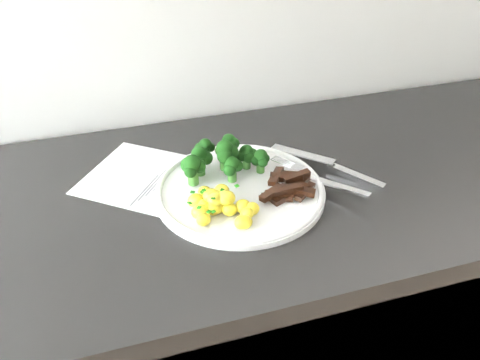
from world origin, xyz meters
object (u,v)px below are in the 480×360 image
Objects in this scene: broccoli at (222,156)px; knife at (340,170)px; plate at (240,190)px; beef_strips at (288,187)px; potatoes at (220,205)px; fork at (321,179)px; counter at (203,351)px; recipe_paper at (160,180)px.

broccoli is 0.23m from knife.
beef_strips is (0.08, -0.04, 0.01)m from plate.
broccoli reaches higher than potatoes.
potatoes is at bearing -171.66° from fork.
beef_strips is (0.16, -0.05, 0.46)m from counter.
counter is 20.17× the size of beef_strips.
fork reaches higher than knife.
plate is at bearing -178.46° from knife.
potatoes is 0.20m from fork.
potatoes is at bearing -106.96° from broccoli.
recipe_paper is at bearing 120.50° from potatoes.
potatoes is 0.26m from knife.
broccoli is 0.19m from fork.
recipe_paper is at bearing 147.92° from plate.
potatoes is (-0.03, -0.11, -0.02)m from broccoli.
recipe_paper is at bearing 167.89° from broccoli.
counter is 0.45m from recipe_paper.
broccoli is at bearing 136.00° from beef_strips.
knife is (0.12, 0.04, -0.01)m from beef_strips.
broccoli is at bearing 153.29° from fork.
broccoli reaches higher than counter.
broccoli is 1.44× the size of beef_strips.
broccoli is at bearing 106.86° from plate.
counter is at bearing -56.17° from recipe_paper.
fork is at bearing -151.37° from knife.
knife is at bearing 13.11° from potatoes.
broccoli reaches higher than knife.
broccoli is (0.07, 0.05, 0.49)m from counter.
fork is at bearing -21.04° from recipe_paper.
fork is 0.89× the size of knife.
recipe_paper is at bearing 150.83° from beef_strips.
beef_strips is 0.59× the size of knife.
recipe_paper is 2.77× the size of potatoes.
beef_strips is at bearing -15.93° from counter.
beef_strips is at bearing -171.23° from fork.
potatoes reaches higher than plate.
fork is at bearing -9.48° from plate.
counter is 13.21× the size of fork.
plate is 1.83× the size of broccoli.
fork is (0.15, -0.02, 0.01)m from plate.
potatoes is 0.13m from beef_strips.
knife is (0.22, -0.05, -0.04)m from broccoli.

